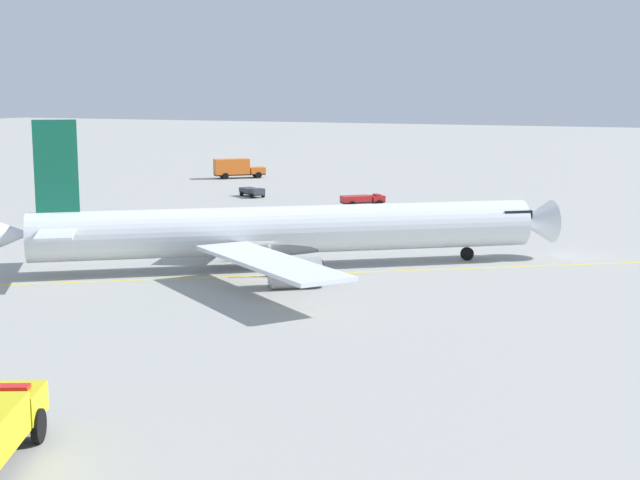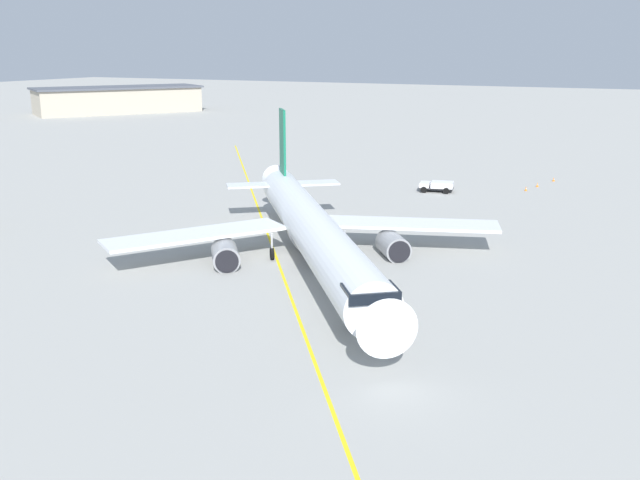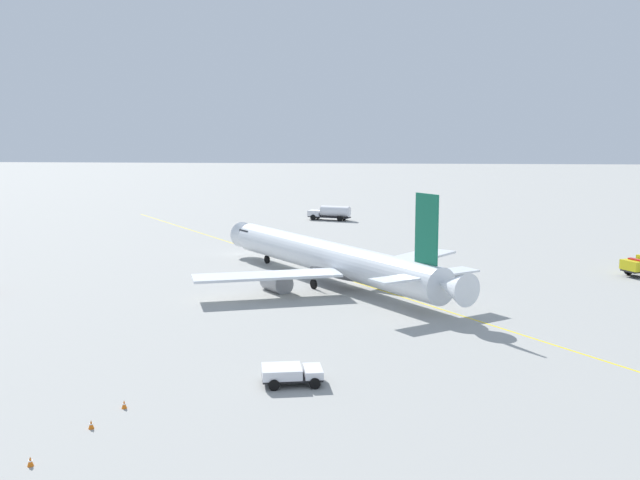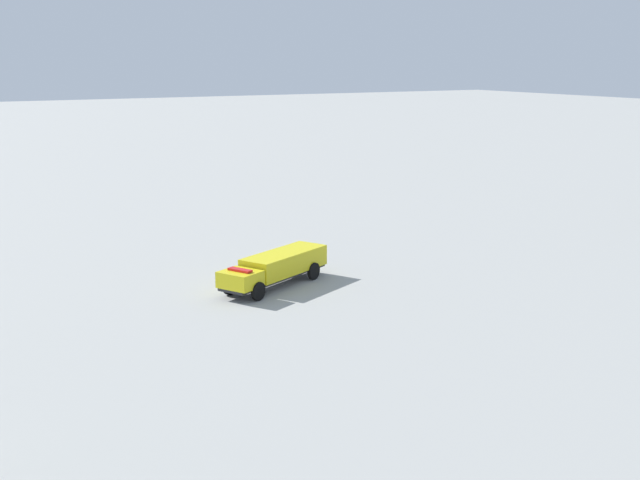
{
  "view_description": "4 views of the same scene",
  "coord_description": "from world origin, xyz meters",
  "px_view_note": "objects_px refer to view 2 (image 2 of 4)",
  "views": [
    {
      "loc": [
        -60.68,
        -33.4,
        14.08
      ],
      "look_at": [
        4.03,
        -3.2,
        2.33
      ],
      "focal_mm": 51.5,
      "sensor_mm": 36.0,
      "label": 1
    },
    {
      "loc": [
        29.76,
        -53.55,
        18.19
      ],
      "look_at": [
        5.46,
        -3.21,
        3.03
      ],
      "focal_mm": 39.98,
      "sensor_mm": 36.0,
      "label": 2
    },
    {
      "loc": [
        -2.22,
        87.06,
        18.23
      ],
      "look_at": [
        4.68,
        -3.18,
        4.72
      ],
      "focal_mm": 42.45,
      "sensor_mm": 36.0,
      "label": 3
    },
    {
      "loc": [
        -9.85,
        47.96,
        17.62
      ],
      "look_at": [
        -37.33,
        -1.01,
        5.21
      ],
      "focal_mm": 46.97,
      "sensor_mm": 36.0,
      "label": 4
    }
  ],
  "objects_px": {
    "safety_cone_near": "(526,189)",
    "safety_cone_mid": "(537,185)",
    "airliner_main": "(311,231)",
    "safety_cone_far": "(554,179)",
    "pushback_tug_truck": "(437,186)"
  },
  "relations": [
    {
      "from": "safety_cone_near",
      "to": "safety_cone_mid",
      "type": "height_order",
      "value": "same"
    },
    {
      "from": "airliner_main",
      "to": "safety_cone_near",
      "type": "bearing_deg",
      "value": 128.03
    },
    {
      "from": "airliner_main",
      "to": "safety_cone_mid",
      "type": "relative_size",
      "value": 70.7
    },
    {
      "from": "safety_cone_far",
      "to": "airliner_main",
      "type": "bearing_deg",
      "value": -104.95
    },
    {
      "from": "safety_cone_mid",
      "to": "safety_cone_far",
      "type": "bearing_deg",
      "value": 75.56
    },
    {
      "from": "airliner_main",
      "to": "pushback_tug_truck",
      "type": "relative_size",
      "value": 8.29
    },
    {
      "from": "pushback_tug_truck",
      "to": "safety_cone_near",
      "type": "distance_m",
      "value": 11.77
    },
    {
      "from": "safety_cone_near",
      "to": "airliner_main",
      "type": "bearing_deg",
      "value": -105.06
    },
    {
      "from": "airliner_main",
      "to": "safety_cone_far",
      "type": "xyz_separation_m",
      "value": [
        13.28,
        49.73,
        -2.59
      ]
    },
    {
      "from": "airliner_main",
      "to": "pushback_tug_truck",
      "type": "xyz_separation_m",
      "value": [
        0.68,
        35.42,
        -2.06
      ]
    },
    {
      "from": "safety_cone_mid",
      "to": "safety_cone_near",
      "type": "bearing_deg",
      "value": -104.44
    },
    {
      "from": "safety_cone_near",
      "to": "safety_cone_far",
      "type": "xyz_separation_m",
      "value": [
        2.25,
        8.73,
        0.0
      ]
    },
    {
      "from": "airliner_main",
      "to": "safety_cone_mid",
      "type": "bearing_deg",
      "value": 128.08
    },
    {
      "from": "safety_cone_near",
      "to": "safety_cone_mid",
      "type": "relative_size",
      "value": 1.0
    },
    {
      "from": "pushback_tug_truck",
      "to": "safety_cone_mid",
      "type": "bearing_deg",
      "value": -152.35
    }
  ]
}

